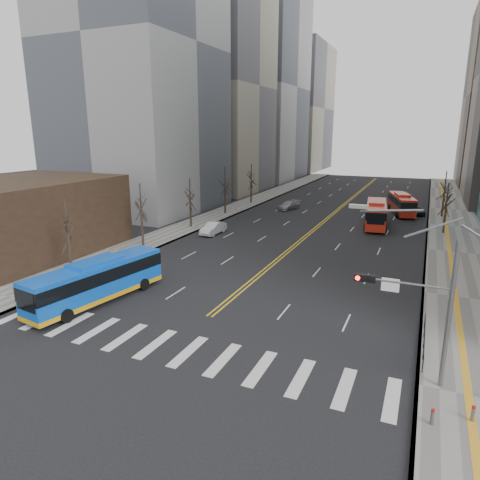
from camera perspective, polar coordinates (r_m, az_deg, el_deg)
The scene contains 18 objects.
ground at distance 27.68m, azimuth -9.11°, elevation -13.99°, with size 220.00×220.00×0.00m, color black.
sidewalk_right at distance 66.67m, azimuth 26.64°, elevation 1.62°, with size 7.00×130.00×0.15m, color slate.
sidewalk_left at distance 73.03m, azimuth -0.97°, elevation 4.16°, with size 5.00×130.00×0.15m, color slate.
crosswalk at distance 27.68m, azimuth -9.11°, elevation -13.98°, with size 26.70×4.00×0.01m.
centerline at distance 77.60m, azimuth 13.37°, elevation 4.33°, with size 0.55×100.00×0.01m.
office_towers at distance 90.44m, azimuth 16.10°, elevation 20.78°, with size 83.00×134.00×58.00m.
storefront at distance 51.84m, azimuth -26.66°, elevation 2.79°, with size 14.00×18.00×8.00m.
signal_mast at distance 23.74m, azimuth 22.86°, elevation -7.05°, with size 5.37×0.37×9.39m.
pedestrian_railing at distance 29.00m, azimuth 23.36°, elevation -11.86°, with size 0.06×6.06×1.02m.
bollards at distance 23.85m, azimuth 27.99°, elevation -19.16°, with size 2.87×3.17×0.78m.
street_trees at distance 59.19m, azimuth 3.01°, elevation 6.43°, with size 35.20×47.20×7.60m.
blue_bus at distance 35.19m, azimuth -18.52°, elevation -5.07°, with size 4.29×11.97×3.42m.
red_bus_near at distance 62.74m, azimuth 17.69°, elevation 3.55°, with size 3.81×11.48×3.57m.
red_bus_far at distance 73.32m, azimuth 20.74°, elevation 4.68°, with size 5.00×10.72×3.33m.
car_white at distance 55.56m, azimuth -3.60°, elevation 1.59°, with size 1.63×4.69×1.54m, color silver.
car_dark_mid at distance 73.93m, azimuth 22.62°, elevation 3.66°, with size 1.62×4.03×1.37m, color black.
car_silver at distance 73.50m, azimuth 6.52°, elevation 4.63°, with size 1.97×4.86×1.41m, color #A1A1A6.
car_dark_far at distance 81.71m, azimuth 20.65°, elevation 4.77°, with size 2.26×4.90×1.36m, color black.
Camera 1 is at (13.56, -20.27, 13.09)m, focal length 32.00 mm.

